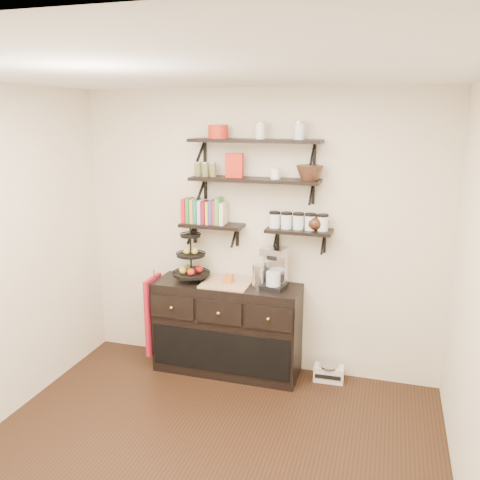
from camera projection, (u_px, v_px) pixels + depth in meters
The scene contains 21 objects.
floor at pixel (192, 476), 3.55m from camera, with size 3.50×3.50×0.00m, color black.
ceiling at pixel (182, 72), 2.91m from camera, with size 3.50×3.50×0.02m, color white.
back_wall at pixel (258, 234), 4.86m from camera, with size 3.50×0.02×2.70m, color beige.
shelf_top at pixel (255, 141), 4.52m from camera, with size 1.20×0.27×0.23m.
shelf_mid at pixel (255, 180), 4.61m from camera, with size 1.20×0.27×0.23m.
shelf_low_left at pixel (212, 226), 4.85m from camera, with size 0.60×0.25×0.23m.
shelf_low_right at pixel (299, 231), 4.61m from camera, with size 0.60×0.25×0.23m.
cookbooks at pixel (205, 211), 4.83m from camera, with size 0.40×0.15×0.26m.
glass_canisters at pixel (298, 222), 4.59m from camera, with size 0.54×0.10×0.13m.
sideboard at pixel (227, 328), 4.92m from camera, with size 1.40×0.50×0.92m.
fruit_stand at pixel (191, 262), 4.87m from camera, with size 0.36×0.36×0.53m.
candle at pixel (229, 278), 4.80m from camera, with size 0.08×0.08×0.08m, color #AD5B28.
coffee_maker at pixel (275, 268), 4.67m from camera, with size 0.24×0.24×0.39m.
thermal_carafe at pixel (258, 276), 4.68m from camera, with size 0.11×0.11×0.22m, color silver.
apron at pixel (154, 314), 5.01m from camera, with size 0.04×0.33×0.76m, color maroon.
radio at pixel (329, 373), 4.81m from camera, with size 0.28×0.19×0.17m.
recipe_box at pixel (234, 165), 4.63m from camera, with size 0.16×0.06×0.22m, color red.
walnut_bowl at pixel (310, 173), 4.44m from camera, with size 0.24×0.24×0.13m, color black, non-canonical shape.
ramekins at pixel (275, 174), 4.53m from camera, with size 0.09×0.09×0.10m, color white.
teapot at pixel (315, 222), 4.55m from camera, with size 0.20×0.15×0.15m, color #381D10, non-canonical shape.
red_pot at pixel (218, 132), 4.60m from camera, with size 0.18×0.18×0.12m, color red.
Camera 1 is at (1.20, -2.83, 2.46)m, focal length 38.00 mm.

